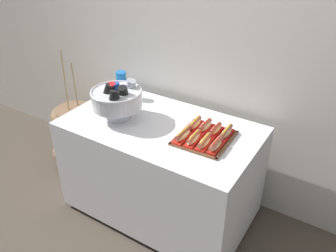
% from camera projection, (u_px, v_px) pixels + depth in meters
% --- Properties ---
extents(ground_plane, '(10.00, 10.00, 0.00)m').
position_uv_depth(ground_plane, '(161.00, 209.00, 2.81)').
color(ground_plane, '#4C4238').
extents(back_wall, '(6.00, 0.10, 2.60)m').
position_uv_depth(back_wall, '(199.00, 31.00, 2.51)').
color(back_wall, silver).
rests_on(back_wall, ground_plane).
extents(buffet_table, '(1.34, 0.77, 0.78)m').
position_uv_depth(buffet_table, '(161.00, 168.00, 2.60)').
color(buffet_table, silver).
rests_on(buffet_table, ground_plane).
extents(floor_vase, '(0.48, 0.48, 1.08)m').
position_uv_depth(floor_vase, '(78.00, 139.00, 3.17)').
color(floor_vase, brown).
rests_on(floor_vase, ground_plane).
extents(serving_tray, '(0.34, 0.37, 0.01)m').
position_uv_depth(serving_tray, '(204.00, 138.00, 2.26)').
color(serving_tray, brown).
rests_on(serving_tray, buffet_table).
extents(hot_dog_0, '(0.07, 0.18, 0.06)m').
position_uv_depth(hot_dog_0, '(183.00, 135.00, 2.23)').
color(hot_dog_0, red).
rests_on(hot_dog_0, serving_tray).
extents(hot_dog_1, '(0.07, 0.18, 0.06)m').
position_uv_depth(hot_dog_1, '(194.00, 139.00, 2.20)').
color(hot_dog_1, red).
rests_on(hot_dog_1, serving_tray).
extents(hot_dog_2, '(0.08, 0.17, 0.06)m').
position_uv_depth(hot_dog_2, '(204.00, 142.00, 2.17)').
color(hot_dog_2, red).
rests_on(hot_dog_2, serving_tray).
extents(hot_dog_3, '(0.06, 0.16, 0.06)m').
position_uv_depth(hot_dog_3, '(216.00, 145.00, 2.14)').
color(hot_dog_3, red).
rests_on(hot_dog_3, serving_tray).
extents(hot_dog_4, '(0.08, 0.17, 0.06)m').
position_uv_depth(hot_dog_4, '(195.00, 124.00, 2.36)').
color(hot_dog_4, '#B21414').
rests_on(hot_dog_4, serving_tray).
extents(hot_dog_5, '(0.07, 0.16, 0.06)m').
position_uv_depth(hot_dog_5, '(205.00, 127.00, 2.32)').
color(hot_dog_5, red).
rests_on(hot_dog_5, serving_tray).
extents(hot_dog_6, '(0.06, 0.16, 0.06)m').
position_uv_depth(hot_dog_6, '(215.00, 130.00, 2.29)').
color(hot_dog_6, '#B21414').
rests_on(hot_dog_6, serving_tray).
extents(hot_dog_7, '(0.06, 0.17, 0.06)m').
position_uv_depth(hot_dog_7, '(226.00, 133.00, 2.26)').
color(hot_dog_7, red).
rests_on(hot_dog_7, serving_tray).
extents(punch_bowl, '(0.36, 0.36, 0.27)m').
position_uv_depth(punch_bowl, '(117.00, 98.00, 2.41)').
color(punch_bowl, silver).
rests_on(punch_bowl, buffet_table).
extents(cup_stack, '(0.08, 0.08, 0.20)m').
position_uv_depth(cup_stack, '(122.00, 84.00, 2.74)').
color(cup_stack, blue).
rests_on(cup_stack, buffet_table).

